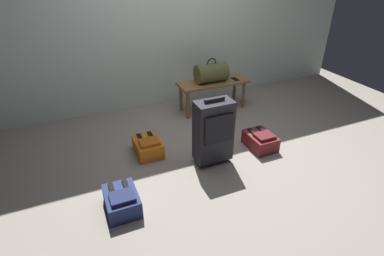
# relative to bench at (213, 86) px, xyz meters

# --- Properties ---
(ground_plane) EXTENTS (6.60, 6.60, 0.00)m
(ground_plane) POSITION_rel_bench_xyz_m (-0.44, -1.03, -0.36)
(ground_plane) COLOR gray
(back_wall) EXTENTS (6.00, 0.10, 2.80)m
(back_wall) POSITION_rel_bench_xyz_m (-0.44, 0.57, 1.04)
(back_wall) COLOR silver
(back_wall) RESTS_ON ground
(bench) EXTENTS (1.00, 0.36, 0.43)m
(bench) POSITION_rel_bench_xyz_m (0.00, 0.00, 0.00)
(bench) COLOR olive
(bench) RESTS_ON ground
(duffel_bag_olive) EXTENTS (0.44, 0.26, 0.34)m
(duffel_bag_olive) POSITION_rel_bench_xyz_m (-0.03, 0.00, 0.20)
(duffel_bag_olive) COLOR #51562D
(duffel_bag_olive) RESTS_ON bench
(cell_phone) EXTENTS (0.07, 0.14, 0.01)m
(cell_phone) POSITION_rel_bench_xyz_m (0.32, -0.06, 0.07)
(cell_phone) COLOR black
(cell_phone) RESTS_ON bench
(suitcase_upright_charcoal) EXTENTS (0.39, 0.24, 0.76)m
(suitcase_upright_charcoal) POSITION_rel_bench_xyz_m (-0.59, -1.18, 0.03)
(suitcase_upright_charcoal) COLOR black
(suitcase_upright_charcoal) RESTS_ON ground
(backpack_navy) EXTENTS (0.28, 0.38, 0.21)m
(backpack_navy) POSITION_rel_bench_xyz_m (-1.65, -1.50, -0.27)
(backpack_navy) COLOR navy
(backpack_navy) RESTS_ON ground
(backpack_orange) EXTENTS (0.28, 0.38, 0.21)m
(backpack_orange) POSITION_rel_bench_xyz_m (-1.19, -0.75, -0.27)
(backpack_orange) COLOR orange
(backpack_orange) RESTS_ON ground
(backpack_maroon) EXTENTS (0.28, 0.38, 0.21)m
(backpack_maroon) POSITION_rel_bench_xyz_m (0.05, -1.15, -0.27)
(backpack_maroon) COLOR maroon
(backpack_maroon) RESTS_ON ground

